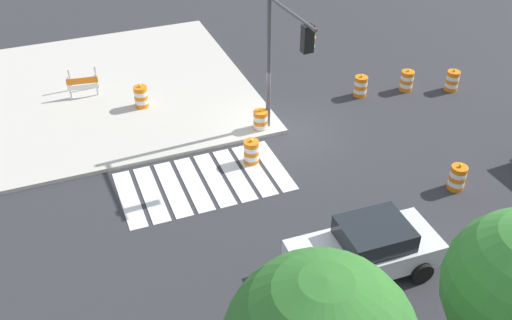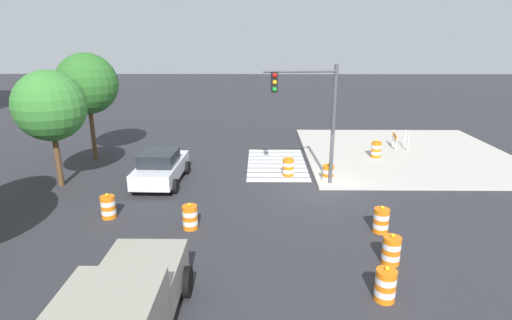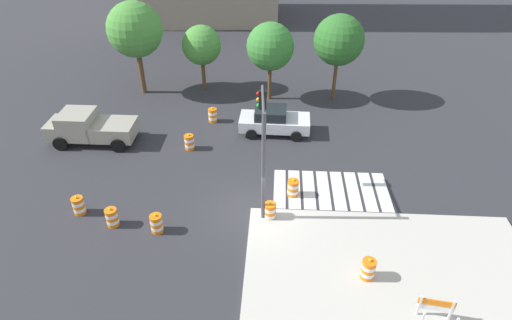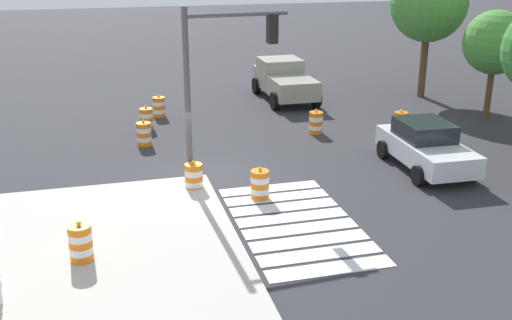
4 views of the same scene
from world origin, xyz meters
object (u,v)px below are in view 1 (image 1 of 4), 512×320
Objects in this scene: traffic_barrel_near_corner at (251,152)px; traffic_barrel_far_curb at (452,81)px; sports_car at (366,249)px; traffic_barrel_lane_center at (361,86)px; traffic_barrel_opposite_curb at (261,121)px; traffic_barrel_on_sidewalk at (141,97)px; traffic_barrel_crosswalk_end at (457,178)px; construction_barricade at (83,83)px; traffic_barrel_median_far at (407,81)px; traffic_light_pole at (284,49)px; traffic_barrel_median_near at (503,249)px.

traffic_barrel_near_corner is 10.36m from traffic_barrel_far_curb.
sports_car is 10.46m from traffic_barrel_lane_center.
traffic_barrel_opposite_curb is at bearing 0.48° from traffic_barrel_far_curb.
traffic_barrel_crosswalk_end is at bearing 133.84° from traffic_barrel_on_sidewalk.
traffic_barrel_near_corner is at bearing -79.80° from sports_car.
construction_barricade reaches higher than traffic_barrel_near_corner.
traffic_barrel_opposite_curb is at bearing 6.35° from traffic_barrel_median_far.
traffic_light_pole is at bearing -46.85° from traffic_barrel_crosswalk_end.
traffic_barrel_median_far and traffic_barrel_lane_center have the same top height.
sports_car is 4.27× the size of traffic_barrel_on_sidewalk.
construction_barricade is at bearing -55.01° from traffic_barrel_near_corner.
traffic_barrel_on_sidewalk reaches higher than construction_barricade.
traffic_barrel_on_sidewalk is at bearing -61.15° from traffic_barrel_near_corner.
traffic_barrel_median_near is at bearing 124.65° from traffic_barrel_near_corner.
traffic_light_pole is (6.81, 1.89, 3.46)m from traffic_barrel_median_far.
construction_barricade is (11.15, -4.16, 0.27)m from traffic_barrel_lane_center.
traffic_barrel_crosswalk_end and traffic_barrel_lane_center have the same top height.
traffic_light_pole reaches higher than traffic_barrel_median_near.
traffic_barrel_on_sidewalk reaches higher than traffic_barrel_median_far.
traffic_barrel_on_sidewalk is at bearing -46.16° from traffic_barrel_crosswalk_end.
traffic_barrel_median_near is 10.58m from traffic_barrel_far_curb.
traffic_barrel_far_curb is at bearing 165.69° from traffic_barrel_lane_center.
traffic_barrel_median_near is 1.00× the size of traffic_barrel_opposite_curb.
traffic_barrel_near_corner and traffic_barrel_far_curb have the same top height.
traffic_barrel_median_far is (-8.33, -2.65, 0.00)m from traffic_barrel_near_corner.
traffic_light_pole reaches higher than construction_barricade.
traffic_barrel_on_sidewalk is (13.06, -3.30, 0.15)m from traffic_barrel_far_curb.
traffic_barrel_lane_center is (4.00, -1.02, 0.00)m from traffic_barrel_far_curb.
traffic_barrel_crosswalk_end is 1.00× the size of traffic_barrel_median_near.
construction_barricade is (4.97, -7.10, 0.27)m from traffic_barrel_near_corner.
traffic_barrel_median_far is at bearing -164.50° from traffic_light_pole.
traffic_barrel_median_near is 1.00× the size of traffic_barrel_lane_center.
traffic_barrel_near_corner is 1.00× the size of traffic_barrel_far_curb.
traffic_barrel_on_sidewalk reaches higher than traffic_barrel_lane_center.
traffic_barrel_on_sidewalk is (2.88, -5.22, 0.15)m from traffic_barrel_near_corner.
traffic_barrel_near_corner is 3.85m from traffic_light_pole.
sports_car is 0.79× the size of traffic_light_pole.
traffic_barrel_median_near is at bearing 124.82° from construction_barricade.
traffic_light_pole reaches higher than sports_car.
traffic_barrel_far_curb is (-9.07, -8.12, -0.36)m from sports_car.
traffic_light_pole is at bearing 111.32° from traffic_barrel_opposite_curb.
traffic_light_pole is at bearing -93.31° from sports_car.
traffic_barrel_crosswalk_end and traffic_barrel_median_far have the same top height.
construction_barricade is (15.15, -5.18, 0.27)m from traffic_barrel_far_curb.
construction_barricade is at bearing -41.87° from traffic_barrel_on_sidewalk.
traffic_barrel_lane_center and traffic_barrel_opposite_curb have the same top height.
traffic_barrel_near_corner is 7.20m from traffic_barrel_crosswalk_end.
traffic_barrel_near_corner is 5.97m from traffic_barrel_on_sidewalk.
traffic_barrel_median_near is (-5.08, 7.34, 0.00)m from traffic_barrel_near_corner.
traffic_light_pole reaches higher than traffic_barrel_far_curb.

